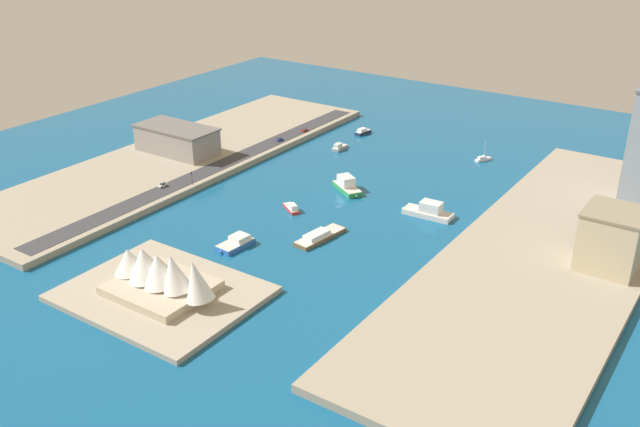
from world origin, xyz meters
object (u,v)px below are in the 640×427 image
Objects in this scene: catamaran_blue at (236,243)px; carpark_squat_concrete at (177,139)px; hatchback_blue at (279,139)px; traffic_light_waterfront at (192,176)px; tugboat_red at (292,208)px; yacht_sleek_gray at (339,147)px; ferry_white_commuter at (429,211)px; van_white at (163,185)px; opera_landmark at (159,274)px; ferry_green_doubledeck at (347,185)px; office_block_beige at (611,239)px; patrol_launch_navy at (363,132)px; barge_flat_brown at (319,236)px; sailboat_small_white at (483,159)px; pickup_red at (304,130)px.

carpark_squat_concrete is (92.27, -61.88, 8.31)m from catamaran_blue.
hatchback_blue is (-33.44, -44.29, -6.04)m from carpark_squat_concrete.
tugboat_red is at bearing -171.56° from traffic_light_waterfront.
ferry_white_commuter is at bearing 147.00° from yacht_sleek_gray.
hatchback_blue is 0.76× the size of traffic_light_waterfront.
van_white is 0.10× the size of opera_landmark.
ferry_green_doubledeck is 122.04m from office_block_beige.
ferry_green_doubledeck is (-37.34, 76.96, 1.26)m from patrol_launch_navy.
barge_flat_brown is 2.43× the size of sailboat_small_white.
ferry_green_doubledeck is at bearing 152.90° from hatchback_blue.
traffic_light_waterfront is 95.07m from opera_landmark.
ferry_green_doubledeck reaches higher than hatchback_blue.
ferry_white_commuter is 143.08m from carpark_squat_concrete.
ferry_white_commuter is 4.94× the size of pickup_red.
hatchback_blue is (82.45, -82.24, 2.55)m from barge_flat_brown.
office_block_beige reaches higher than traffic_light_waterfront.
traffic_light_waterfront is 0.14× the size of opera_landmark.
pickup_red is at bearing -52.10° from barge_flat_brown.
ferry_green_doubledeck is (17.78, -49.15, 1.34)m from barge_flat_brown.
catamaran_blue is 121.41m from hatchback_blue.
ferry_green_doubledeck is at bearing -91.35° from opera_landmark.
sailboat_small_white is 121.45m from office_block_beige.
barge_flat_brown is 87.23m from van_white.
van_white is (190.15, 36.89, -10.30)m from office_block_beige.
van_white is at bearing 45.83° from traffic_light_waterfront.
pickup_red reaches higher than yacht_sleek_gray.
opera_landmark is at bearing 126.99° from traffic_light_waterfront.
office_block_beige is (-128.80, -19.44, 12.88)m from tugboat_red.
pickup_red is (183.53, -67.80, -10.40)m from office_block_beige.
carpark_squat_concrete is at bearing 61.69° from pickup_red.
opera_landmark is at bearing 135.21° from van_white.
yacht_sleek_gray is 103.17m from van_white.
patrol_launch_navy is 1.11× the size of sailboat_small_white.
van_white is at bearing 75.86° from patrol_launch_navy.
ferry_green_doubledeck is 1.16× the size of catamaran_blue.
sailboat_small_white is 2.18× the size of hatchback_blue.
ferry_green_doubledeck is at bearing -145.89° from traffic_light_waterfront.
ferry_green_doubledeck is 0.44× the size of opera_landmark.
catamaran_blue is 44.16m from opera_landmark.
ferry_green_doubledeck is 4.17× the size of pickup_red.
sailboat_small_white is 194.89m from opera_landmark.
carpark_squat_concrete is (142.73, 6.70, 7.37)m from ferry_white_commuter.
catamaran_blue is 0.38× the size of opera_landmark.
tugboat_red is at bearing 130.63° from hatchback_blue.
office_block_beige is 3.46× the size of traffic_light_waterfront.
office_block_beige reaches higher than carpark_squat_concrete.
ferry_green_doubledeck is 82.98m from sailboat_small_white.
patrol_launch_navy is at bearing -104.14° from van_white.
barge_flat_brown is 5.72× the size of van_white.
barge_flat_brown is 2.19× the size of tugboat_red.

